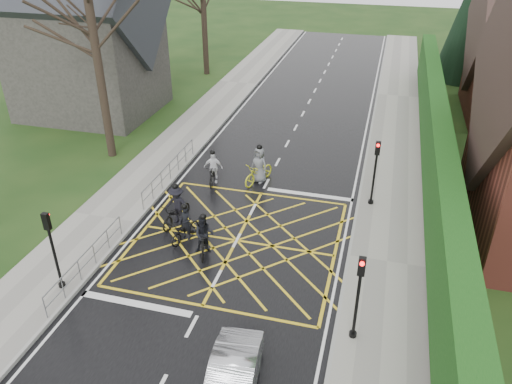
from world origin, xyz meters
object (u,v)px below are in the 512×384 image
at_px(cyclist_lead, 259,169).
at_px(car, 231,383).
at_px(cyclist_front, 213,171).
at_px(cyclist_rear, 185,228).
at_px(cyclist_back, 204,238).
at_px(cyclist_mid, 177,209).

bearing_deg(cyclist_lead, car, -55.13).
bearing_deg(cyclist_lead, cyclist_front, -140.45).
distance_m(cyclist_rear, cyclist_lead, 5.79).
bearing_deg(cyclist_back, cyclist_mid, 121.92).
xyz_separation_m(cyclist_mid, cyclist_front, (0.26, 3.88, -0.07)).
bearing_deg(cyclist_mid, cyclist_front, 97.29).
height_order(cyclist_mid, cyclist_front, cyclist_mid).
distance_m(cyclist_mid, car, 9.28).
height_order(cyclist_back, cyclist_lead, cyclist_lead).
bearing_deg(cyclist_lead, cyclist_back, -71.85).
bearing_deg(car, cyclist_back, 110.07).
xyz_separation_m(cyclist_rear, cyclist_lead, (1.63, 5.55, 0.16)).
relative_size(cyclist_back, car, 0.50).
xyz_separation_m(cyclist_rear, car, (4.11, -6.82, 0.07)).
relative_size(cyclist_back, cyclist_lead, 0.84).
bearing_deg(car, cyclist_lead, 94.97).
height_order(cyclist_mid, cyclist_lead, cyclist_lead).
bearing_deg(cyclist_rear, cyclist_back, -14.93).
bearing_deg(cyclist_front, cyclist_lead, 6.68).
xyz_separation_m(cyclist_front, car, (4.66, -11.75, -0.03)).
height_order(cyclist_rear, cyclist_lead, cyclist_lead).
distance_m(cyclist_rear, car, 7.96).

